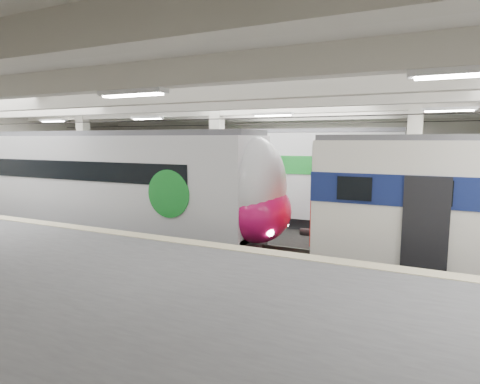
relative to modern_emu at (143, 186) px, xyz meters
The scene contains 3 objects.
station_hall 5.15m from the modern_emu, 20.23° to the right, with size 36.00×24.00×5.75m.
modern_emu is the anchor object (origin of this frame).
far_train 6.00m from the modern_emu, 66.56° to the left, with size 13.95×2.93×4.45m.
Camera 1 is at (5.60, -12.60, 4.01)m, focal length 30.00 mm.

